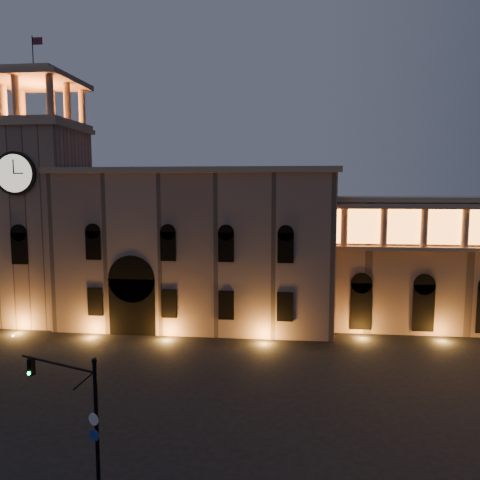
{
  "coord_description": "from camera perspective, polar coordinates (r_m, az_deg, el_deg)",
  "views": [
    {
      "loc": [
        8.43,
        -30.55,
        15.46
      ],
      "look_at": [
        3.42,
        16.0,
        10.25
      ],
      "focal_mm": 35.0,
      "sensor_mm": 36.0,
      "label": 1
    }
  ],
  "objects": [
    {
      "name": "ground",
      "position": [
        35.26,
        -8.86,
        -19.73
      ],
      "size": [
        160.0,
        160.0,
        0.0
      ],
      "primitive_type": "plane",
      "color": "black",
      "rests_on": "ground"
    },
    {
      "name": "government_building",
      "position": [
        53.94,
        -5.14,
        -0.8
      ],
      "size": [
        30.8,
        12.8,
        17.6
      ],
      "color": "#91715E",
      "rests_on": "ground"
    },
    {
      "name": "clock_tower",
      "position": [
        59.17,
        -23.17,
        2.97
      ],
      "size": [
        9.8,
        9.8,
        32.4
      ],
      "color": "#91715E",
      "rests_on": "ground"
    },
    {
      "name": "traffic_light",
      "position": [
        26.19,
        -18.6,
        -20.3
      ],
      "size": [
        5.05,
        2.1,
        7.33
      ],
      "rotation": [
        0.0,
        0.0,
        -0.36
      ],
      "color": "black",
      "rests_on": "ground"
    }
  ]
}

